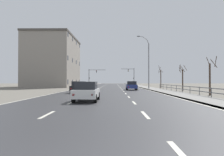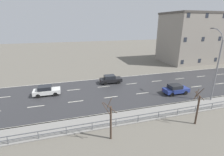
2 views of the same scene
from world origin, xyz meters
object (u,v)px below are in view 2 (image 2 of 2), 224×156
at_px(street_lamp_midground, 216,67).
at_px(car_near_left, 46,90).
at_px(car_mid_centre, 176,89).
at_px(car_far_right, 111,79).
at_px(brick_building, 195,38).

bearing_deg(street_lamp_midground, car_near_left, -110.39).
bearing_deg(car_mid_centre, street_lamp_midground, 44.82).
relative_size(street_lamp_midground, car_near_left, 2.53).
height_order(car_near_left, car_far_right, same).
height_order(street_lamp_midground, car_mid_centre, street_lamp_midground).
bearing_deg(street_lamp_midground, car_mid_centre, -135.16).
bearing_deg(car_mid_centre, car_near_left, -104.69).
bearing_deg(car_mid_centre, car_far_right, -131.58).
xyz_separation_m(car_mid_centre, brick_building, (-19.69, 20.33, 6.11)).
relative_size(street_lamp_midground, car_mid_centre, 2.54).
distance_m(car_near_left, car_far_right, 11.60).
bearing_deg(car_far_right, brick_building, 113.36).
bearing_deg(brick_building, car_near_left, -70.37).
bearing_deg(car_far_right, street_lamp_midground, 48.51).
height_order(car_far_right, car_mid_centre, same).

